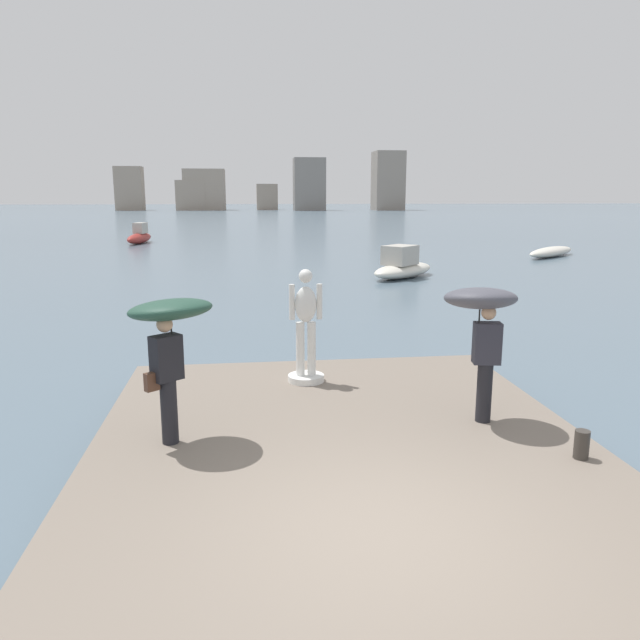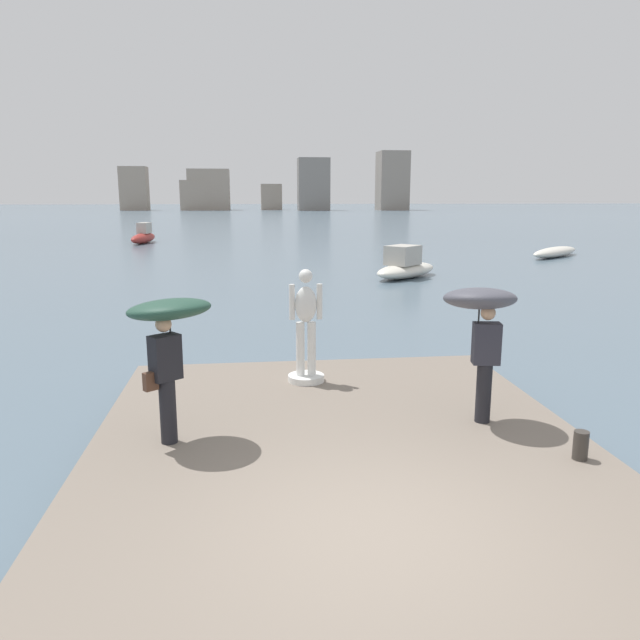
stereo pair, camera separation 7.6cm
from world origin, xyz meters
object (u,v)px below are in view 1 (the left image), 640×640
onlooker_right (482,314)px  onlooker_left (169,327)px  statue_white_figure (306,333)px  boat_near (402,267)px  mooring_bollard (582,444)px  boat_far (551,252)px  boat_mid (140,236)px

onlooker_right → onlooker_left: bearing=-177.3°
statue_white_figure → boat_near: 17.10m
mooring_bollard → boat_far: 31.07m
onlooker_right → mooring_bollard: bearing=-60.3°
onlooker_right → boat_mid: 41.40m
onlooker_right → boat_mid: onlooker_right is taller
onlooker_left → boat_mid: size_ratio=0.42×
onlooker_right → boat_near: 18.64m
onlooker_left → mooring_bollard: bearing=-13.4°
statue_white_figure → mooring_bollard: size_ratio=5.46×
onlooker_right → boat_far: size_ratio=0.41×
boat_far → mooring_bollard: bearing=-117.1°
statue_white_figure → onlooker_left: size_ratio=1.01×
boat_near → boat_far: boat_near is taller
boat_mid → boat_far: boat_mid is taller
boat_near → boat_far: 13.84m
mooring_bollard → boat_near: bearing=81.7°
onlooker_left → boat_near: bearing=66.5°
onlooker_left → boat_mid: bearing=99.8°
mooring_bollard → boat_far: bearing=62.9°
onlooker_right → mooring_bollard: size_ratio=5.56×
statue_white_figure → boat_near: statue_white_figure is taller
boat_far → boat_near: bearing=-144.6°
mooring_bollard → statue_white_figure: bearing=130.5°
onlooker_left → boat_mid: 40.64m
statue_white_figure → boat_far: (17.26, 24.01, -0.99)m
onlooker_right → boat_near: onlooker_right is taller
mooring_bollard → boat_near: boat_near is taller
onlooker_right → boat_near: bearing=78.6°
onlooker_right → boat_far: bearing=60.3°
mooring_bollard → boat_near: (2.87, 19.64, -0.08)m
mooring_bollard → boat_mid: bearing=106.3°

